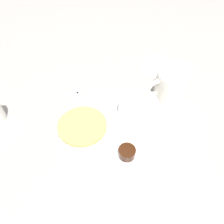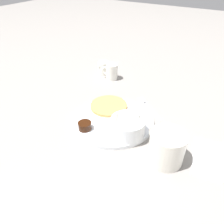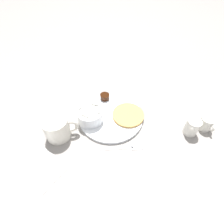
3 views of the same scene
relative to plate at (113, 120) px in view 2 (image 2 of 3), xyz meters
The scene contains 11 objects.
ground_plane 0.01m from the plate, ahead, with size 4.00×4.00×0.00m, color gray.
plate is the anchor object (origin of this frame).
pancake_stack 0.07m from the plate, 43.83° to the left, with size 0.12×0.12×0.01m.
bowl 0.08m from the plate, 118.17° to the right, with size 0.10×0.10×0.05m.
syrup_cup 0.10m from the plate, 151.83° to the left, with size 0.04×0.04×0.02m.
butter_ramekin 0.09m from the plate, 127.17° to the right, with size 0.05×0.05×0.04m.
coffee_mug 0.20m from the plate, 108.92° to the right, with size 0.09×0.11×0.08m.
creamer_pitcher_near 0.29m from the plate, 32.31° to the left, with size 0.05×0.07×0.07m.
creamer_pitcher_far 0.35m from the plate, 37.87° to the left, with size 0.07×0.05×0.05m.
fork 0.15m from the plate, 21.71° to the right, with size 0.10×0.12×0.00m.
napkin 0.30m from the plate, 89.73° to the right, with size 0.15×0.12×0.00m.
Camera 2 is at (-0.46, -0.27, 0.42)m, focal length 35.00 mm.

